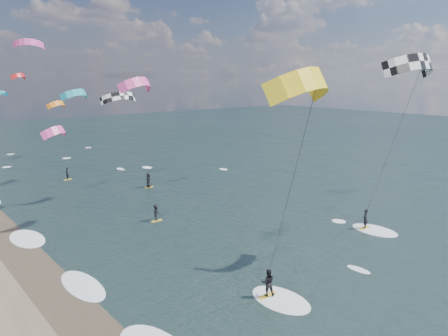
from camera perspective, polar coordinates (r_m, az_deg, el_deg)
ground at (r=26.12m, az=19.83°, el=-19.33°), size 260.00×260.00×0.00m
wet_sand_strip at (r=25.92m, az=-17.27°, el=-19.40°), size 3.00×240.00×0.00m
kitesurfer_near_a at (r=33.57m, az=23.28°, el=7.99°), size 7.79×8.47×15.21m
kitesurfer_near_b at (r=20.49m, az=10.03°, el=0.41°), size 7.11×8.58×14.19m
far_kitesurfers at (r=48.98m, az=-11.49°, el=-2.96°), size 7.31×22.55×1.78m
bg_kite_field at (r=64.22m, az=-21.47°, el=9.71°), size 13.48×71.40×10.45m
shoreline_surf at (r=30.21m, az=-18.63°, el=-14.75°), size 2.40×79.40×0.11m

